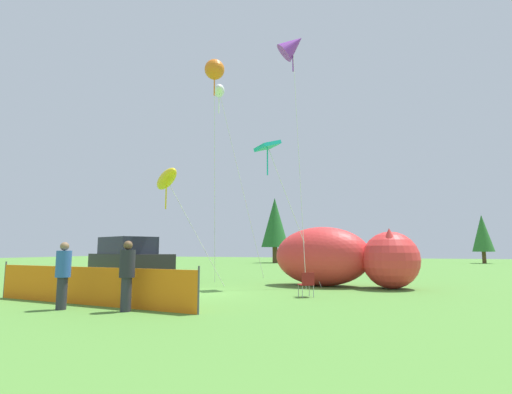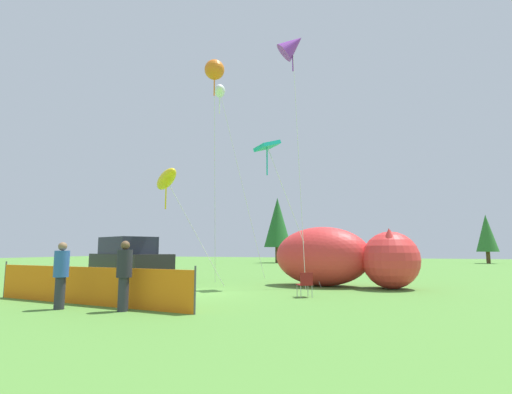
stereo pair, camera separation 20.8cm
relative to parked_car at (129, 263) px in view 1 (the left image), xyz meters
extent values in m
plane|color=#548C38|center=(3.33, -0.66, -1.03)|extent=(120.00, 120.00, 0.00)
cube|color=black|center=(0.04, -0.02, -0.20)|extent=(4.69, 3.45, 1.18)
cube|color=#1E232D|center=(-0.15, 0.07, 0.75)|extent=(2.85, 2.48, 0.71)
cylinder|color=black|center=(1.63, 0.17, -0.75)|extent=(0.61, 0.46, 0.56)
cylinder|color=black|center=(0.90, -1.37, -0.75)|extent=(0.61, 0.46, 0.56)
cylinder|color=black|center=(-0.81, 1.33, -0.75)|extent=(0.61, 0.46, 0.56)
cylinder|color=black|center=(-1.54, -0.21, -0.75)|extent=(0.61, 0.46, 0.56)
cube|color=maroon|center=(7.69, -0.41, -0.62)|extent=(0.65, 0.65, 0.03)
cube|color=maroon|center=(7.81, -0.59, -0.40)|extent=(0.39, 0.27, 0.42)
cylinder|color=#A5A5AD|center=(7.41, -0.35, -0.82)|extent=(0.02, 0.02, 0.42)
cylinder|color=#A5A5AD|center=(7.74, -0.13, -0.82)|extent=(0.02, 0.02, 0.42)
cylinder|color=#A5A5AD|center=(7.63, -0.68, -0.82)|extent=(0.02, 0.02, 0.42)
cylinder|color=#A5A5AD|center=(7.96, -0.46, -0.82)|extent=(0.02, 0.02, 0.42)
ellipsoid|color=red|center=(7.43, 3.89, 0.27)|extent=(4.58, 3.06, 2.61)
ellipsoid|color=yellow|center=(7.43, 3.89, -0.31)|extent=(2.96, 2.25, 1.18)
sphere|color=red|center=(10.36, 3.57, 0.14)|extent=(2.35, 2.35, 2.35)
cone|color=red|center=(10.36, 4.16, 1.08)|extent=(0.66, 0.66, 0.71)
cone|color=red|center=(10.36, 2.98, 1.08)|extent=(0.66, 0.66, 0.71)
cube|color=orange|center=(2.07, -4.54, -0.48)|extent=(7.84, 0.85, 1.10)
cylinder|color=#4C4C51|center=(-1.84, -4.13, -0.43)|extent=(0.05, 0.05, 1.21)
cylinder|color=#4C4C51|center=(5.99, -4.94, -0.43)|extent=(0.05, 0.05, 1.21)
cylinder|color=#2D2D38|center=(3.97, -5.17, -0.59)|extent=(0.28, 0.28, 0.88)
cylinder|color=#26262D|center=(3.97, -5.17, 0.21)|extent=(0.40, 0.40, 0.73)
sphere|color=brown|center=(3.97, -5.17, 0.70)|extent=(0.24, 0.24, 0.24)
cylinder|color=#2D2D38|center=(2.11, -5.51, -0.60)|extent=(0.27, 0.27, 0.87)
cylinder|color=#2D59A5|center=(2.11, -5.51, 0.19)|extent=(0.40, 0.40, 0.72)
sphere|color=#8C6647|center=(2.11, -5.51, 0.67)|extent=(0.23, 0.23, 0.23)
cylinder|color=silver|center=(6.51, 2.59, 2.02)|extent=(2.05, 1.18, 6.11)
cube|color=#19B2B2|center=(5.50, 2.01, 5.06)|extent=(1.26, 1.28, 0.48)
cylinder|color=#19B2B2|center=(5.50, 2.01, 4.36)|extent=(0.06, 0.06, 1.20)
cylinder|color=silver|center=(2.40, 3.14, 4.04)|extent=(0.78, 1.89, 10.15)
sphere|color=orange|center=(2.78, 2.21, 9.11)|extent=(0.95, 0.95, 0.95)
cylinder|color=orange|center=(2.78, 2.21, 8.41)|extent=(0.06, 0.06, 1.20)
cylinder|color=silver|center=(2.41, 1.35, 1.28)|extent=(2.00, 1.80, 4.63)
ellipsoid|color=yellow|center=(1.42, 0.47, 3.59)|extent=(2.01, 1.86, 1.09)
cylinder|color=yellow|center=(1.42, 0.47, 2.89)|extent=(0.06, 0.06, 1.20)
cylinder|color=silver|center=(6.71, 2.78, 4.59)|extent=(0.75, 1.11, 11.26)
cone|color=purple|center=(6.35, 3.32, 10.22)|extent=(1.70, 1.32, 1.50)
cylinder|color=purple|center=(6.35, 3.32, 9.52)|extent=(0.06, 0.06, 1.20)
cylinder|color=silver|center=(2.51, 6.30, 4.18)|extent=(1.94, 2.12, 10.43)
ellipsoid|color=white|center=(1.56, 5.26, 9.39)|extent=(1.44, 2.17, 1.00)
cylinder|color=white|center=(1.56, 5.26, 8.69)|extent=(0.06, 0.06, 1.20)
cylinder|color=brown|center=(19.30, 37.49, -0.38)|extent=(0.42, 0.42, 1.31)
cone|color=#2D6B2D|center=(19.30, 37.49, 2.37)|extent=(2.30, 2.30, 4.19)
cylinder|color=brown|center=(-3.40, 31.06, -0.12)|extent=(0.59, 0.59, 1.83)
cone|color=#236028|center=(-3.40, 31.06, 3.72)|extent=(3.22, 3.22, 5.85)
camera|label=1|loc=(10.93, -14.08, 0.61)|focal=28.00mm
camera|label=2|loc=(11.12, -14.01, 0.61)|focal=28.00mm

